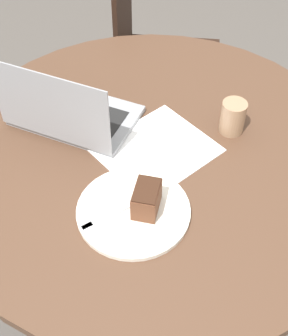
{
  "coord_description": "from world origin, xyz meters",
  "views": [
    {
      "loc": [
        -0.2,
        -0.86,
        1.64
      ],
      "look_at": [
        -0.05,
        -0.1,
        0.79
      ],
      "focal_mm": 50.0,
      "sensor_mm": 36.0,
      "label": 1
    }
  ],
  "objects_px": {
    "coffee_glass": "(233,117)",
    "laptop": "(70,113)",
    "chair": "(154,56)",
    "plate": "(133,211)"
  },
  "relations": [
    {
      "from": "coffee_glass",
      "to": "laptop",
      "type": "xyz_separation_m",
      "value": [
        -0.43,
        0.11,
        -0.01
      ]
    },
    {
      "from": "chair",
      "to": "laptop",
      "type": "relative_size",
      "value": 2.38
    },
    {
      "from": "chair",
      "to": "plate",
      "type": "height_order",
      "value": "chair"
    },
    {
      "from": "chair",
      "to": "plate",
      "type": "distance_m",
      "value": 1.07
    },
    {
      "from": "chair",
      "to": "laptop",
      "type": "distance_m",
      "value": 0.83
    },
    {
      "from": "chair",
      "to": "plate",
      "type": "xyz_separation_m",
      "value": [
        -0.27,
        -1.0,
        0.27
      ]
    },
    {
      "from": "plate",
      "to": "coffee_glass",
      "type": "relative_size",
      "value": 2.85
    },
    {
      "from": "chair",
      "to": "coffee_glass",
      "type": "bearing_deg",
      "value": 21.17
    },
    {
      "from": "coffee_glass",
      "to": "laptop",
      "type": "bearing_deg",
      "value": 165.63
    },
    {
      "from": "coffee_glass",
      "to": "laptop",
      "type": "height_order",
      "value": "laptop"
    }
  ]
}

